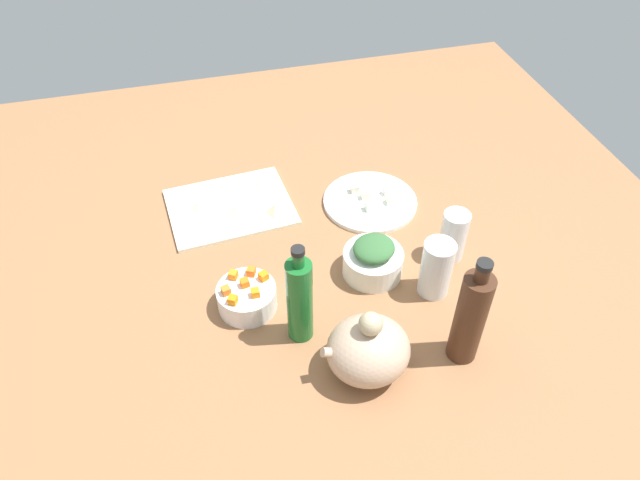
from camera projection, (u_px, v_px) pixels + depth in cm
name	position (u px, v px, depth cm)	size (l,w,h in cm)	color
tabletop	(320.00, 259.00, 147.01)	(190.00, 190.00, 3.00)	#90613E
cutting_board	(230.00, 207.00, 158.18)	(31.95, 25.00, 1.00)	white
plate_tofu	(370.00, 202.00, 159.58)	(25.15, 25.15, 1.20)	white
bowl_greens	(373.00, 263.00, 139.58)	(14.18, 14.18, 6.31)	white
bowl_carrots	(247.00, 298.00, 132.18)	(13.29, 13.29, 5.81)	white
teapot	(368.00, 349.00, 117.48)	(18.34, 15.87, 17.20)	tan
bottle_0	(300.00, 299.00, 120.99)	(5.50, 5.50, 25.69)	#1A6528
bottle_1	(470.00, 317.00, 116.73)	(6.23, 6.23, 27.35)	#442617
drinking_glass_0	(436.00, 268.00, 132.73)	(7.21, 7.21, 14.41)	white
drinking_glass_1	(453.00, 235.00, 141.40)	(6.40, 6.40, 13.14)	white
carrot_cube_0	(255.00, 293.00, 128.17)	(1.80, 1.80, 1.80)	orange
carrot_cube_1	(233.00, 275.00, 131.95)	(1.80, 1.80, 1.80)	orange
carrot_cube_2	(233.00, 300.00, 126.71)	(1.80, 1.80, 1.80)	orange
carrot_cube_3	(245.00, 283.00, 130.26)	(1.80, 1.80, 1.80)	orange
carrot_cube_4	(264.00, 276.00, 131.70)	(1.80, 1.80, 1.80)	orange
carrot_cube_5	(226.00, 291.00, 128.64)	(1.80, 1.80, 1.80)	orange
carrot_cube_6	(251.00, 271.00, 132.71)	(1.80, 1.80, 1.80)	orange
chopped_greens_mound	(374.00, 248.00, 136.19)	(10.10, 9.40, 3.47)	#356536
tofu_cube_0	(365.00, 195.00, 159.07)	(2.20, 2.20, 2.20)	#F7F5CE
tofu_cube_1	(390.00, 199.00, 157.62)	(2.20, 2.20, 2.20)	white
tofu_cube_2	(369.00, 206.00, 155.61)	(2.20, 2.20, 2.20)	white
tofu_cube_3	(355.00, 189.00, 160.92)	(2.20, 2.20, 2.20)	#F0E7CD
tofu_cube_4	(387.00, 191.00, 160.27)	(2.20, 2.20, 2.20)	white
dumpling_0	(199.00, 206.00, 156.17)	(4.08, 3.57, 2.07)	beige
dumpling_1	(237.00, 211.00, 154.00)	(5.49, 4.89, 2.99)	beige
dumpling_2	(275.00, 208.00, 154.76)	(4.48, 4.02, 2.94)	beige
dumpling_3	(237.00, 188.00, 161.48)	(5.29, 5.09, 2.14)	beige
dumpling_4	(261.00, 188.00, 160.70)	(5.07, 4.86, 3.18)	beige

